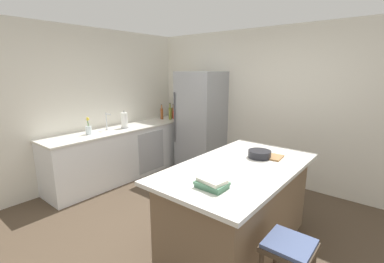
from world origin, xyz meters
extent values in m
plane|color=#4C3D2D|center=(0.00, 0.00, 0.00)|extent=(7.20, 7.20, 0.00)
cube|color=silver|center=(0.00, 2.25, 1.30)|extent=(6.00, 0.10, 2.60)
cube|color=silver|center=(-2.45, 0.00, 1.30)|extent=(0.10, 6.00, 2.60)
cube|color=white|center=(-2.08, 0.70, 0.44)|extent=(0.64, 2.80, 0.88)
cube|color=silver|center=(-2.08, 0.70, 0.89)|extent=(0.67, 2.83, 0.03)
cube|color=#B2B5BA|center=(-1.76, 1.05, 0.44)|extent=(0.01, 0.60, 0.74)
cube|color=#7A6047|center=(0.52, 0.24, 0.44)|extent=(0.90, 1.71, 0.89)
cube|color=silver|center=(0.52, 0.24, 0.91)|extent=(1.06, 1.91, 0.04)
cube|color=#93969B|center=(-1.23, 1.85, 0.94)|extent=(0.77, 0.69, 1.88)
cylinder|color=#4C4C51|center=(-1.57, 1.49, 1.04)|extent=(0.02, 0.02, 0.94)
cylinder|color=#473828|center=(1.10, -0.12, 0.28)|extent=(0.04, 0.04, 0.57)
cube|color=#473828|center=(1.25, -0.27, 0.59)|extent=(0.36, 0.36, 0.04)
cube|color=#47567F|center=(1.25, -0.27, 0.62)|extent=(0.34, 0.34, 0.03)
cylinder|color=silver|center=(-2.14, 0.40, 0.92)|extent=(0.05, 0.05, 0.02)
cylinder|color=silver|center=(-2.14, 0.40, 1.07)|extent=(0.02, 0.02, 0.28)
cylinder|color=silver|center=(-2.08, 0.40, 1.19)|extent=(0.14, 0.02, 0.02)
cylinder|color=silver|center=(-2.09, 0.04, 0.97)|extent=(0.10, 0.10, 0.13)
cylinder|color=#4C7F3D|center=(-2.10, 0.04, 1.06)|extent=(0.01, 0.03, 0.20)
sphere|color=yellow|center=(-2.10, 0.04, 1.16)|extent=(0.04, 0.04, 0.04)
cylinder|color=#4C7F3D|center=(-2.09, 0.03, 1.05)|extent=(0.01, 0.01, 0.19)
sphere|color=yellow|center=(-2.09, 0.03, 1.15)|extent=(0.04, 0.04, 0.04)
cylinder|color=#4C7F3D|center=(-2.08, 0.04, 1.06)|extent=(0.01, 0.04, 0.20)
sphere|color=yellow|center=(-2.08, 0.04, 1.16)|extent=(0.04, 0.04, 0.04)
cylinder|color=gray|center=(-2.04, 0.69, 0.91)|extent=(0.14, 0.14, 0.01)
cylinder|color=white|center=(-2.04, 0.69, 1.05)|extent=(0.11, 0.11, 0.26)
cylinder|color=gray|center=(-2.04, 0.69, 1.20)|extent=(0.02, 0.02, 0.04)
cylinder|color=brown|center=(-2.07, 1.99, 1.01)|extent=(0.08, 0.08, 0.22)
cylinder|color=brown|center=(-2.07, 1.99, 1.16)|extent=(0.03, 0.03, 0.07)
cylinder|color=black|center=(-2.07, 1.99, 1.20)|extent=(0.03, 0.03, 0.01)
cylinder|color=red|center=(-1.98, 1.90, 0.99)|extent=(0.05, 0.05, 0.16)
cylinder|color=red|center=(-1.98, 1.90, 1.10)|extent=(0.02, 0.02, 0.06)
cylinder|color=black|center=(-1.98, 1.90, 1.13)|extent=(0.02, 0.02, 0.01)
cylinder|color=olive|center=(-2.00, 1.81, 1.03)|extent=(0.06, 0.06, 0.24)
cylinder|color=olive|center=(-2.00, 1.81, 1.19)|extent=(0.03, 0.03, 0.09)
cylinder|color=black|center=(-2.00, 1.81, 1.24)|extent=(0.03, 0.03, 0.01)
cylinder|color=#994C23|center=(-2.15, 1.72, 1.02)|extent=(0.06, 0.06, 0.22)
cylinder|color=#994C23|center=(-2.15, 1.72, 1.17)|extent=(0.02, 0.02, 0.07)
cylinder|color=black|center=(-2.15, 1.72, 1.21)|extent=(0.02, 0.02, 0.01)
cube|color=#4C7F60|center=(0.60, -0.38, 0.94)|extent=(0.25, 0.18, 0.03)
cube|color=#4C7F60|center=(0.60, -0.38, 0.97)|extent=(0.26, 0.19, 0.02)
cube|color=silver|center=(0.60, -0.38, 1.00)|extent=(0.25, 0.19, 0.03)
cylinder|color=black|center=(0.56, 0.62, 0.97)|extent=(0.26, 0.26, 0.08)
cube|color=#9E7042|center=(0.62, 0.71, 0.94)|extent=(0.35, 0.26, 0.02)
camera|label=1|loc=(1.80, -2.10, 1.91)|focal=24.80mm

